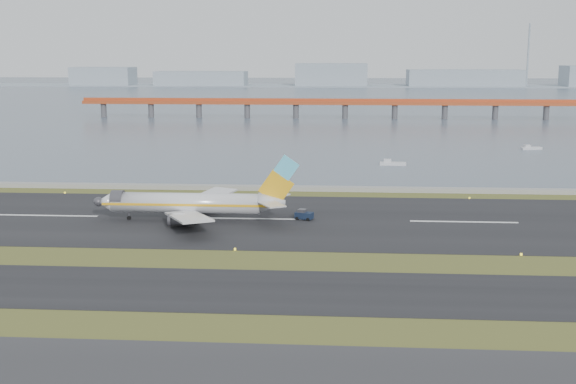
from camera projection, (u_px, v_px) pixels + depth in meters
name	position (u px, v px, depth m)	size (l,w,h in m)	color
ground	(228.00, 264.00, 108.11)	(1000.00, 1000.00, 0.00)	#374418
taxiway_strip	(215.00, 289.00, 96.34)	(1000.00, 18.00, 0.10)	black
runway_strip	(251.00, 219.00, 137.50)	(1000.00, 45.00, 0.10)	black
seawall	(267.00, 188.00, 166.81)	(1000.00, 2.50, 1.00)	gray
bay_water	(316.00, 95.00, 558.86)	(1400.00, 800.00, 1.30)	#42505F
red_pier	(345.00, 104.00, 350.39)	(260.00, 5.00, 10.20)	#AA411D
far_shoreline	(335.00, 80.00, 713.60)	(1400.00, 80.00, 60.50)	#8C99A5
airliner	(194.00, 203.00, 135.15)	(38.52, 32.89, 12.80)	silver
pushback_tug	(304.00, 215.00, 136.62)	(3.67, 2.82, 2.08)	#121D33
workboat_near	(392.00, 163.00, 203.89)	(7.42, 2.68, 1.78)	silver
workboat_far	(531.00, 148.00, 237.52)	(6.92, 3.22, 1.62)	silver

